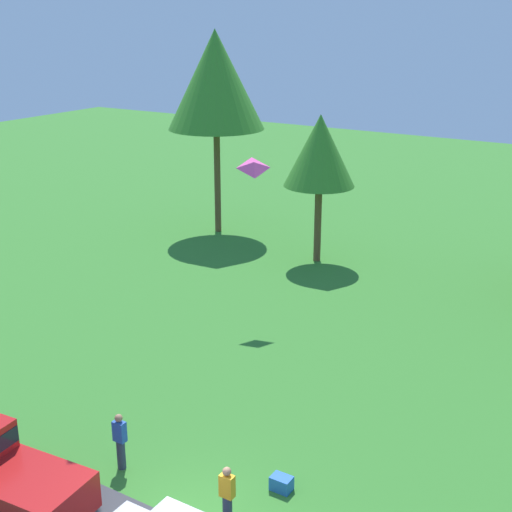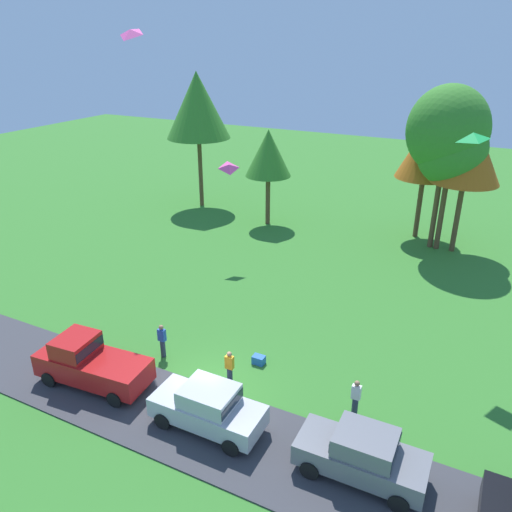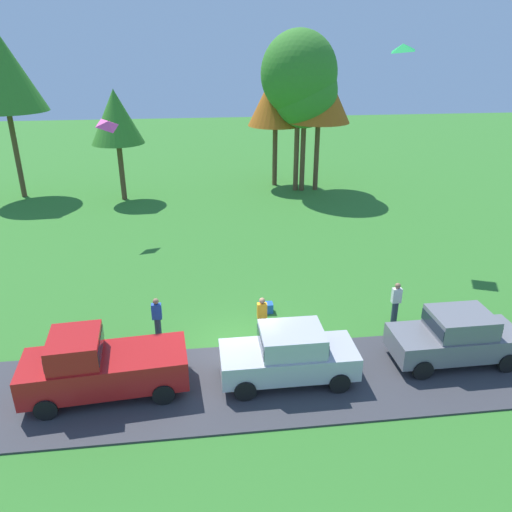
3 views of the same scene
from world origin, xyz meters
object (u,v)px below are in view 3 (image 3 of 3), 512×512
at_px(person_on_lawn, 396,302).
at_px(kite_diamond_trailing_tail, 108,124).
at_px(tree_far_left, 320,90).
at_px(tree_lone_near, 116,117).
at_px(car_sedan_far_end, 289,353).
at_px(tree_left_of_center, 299,74).
at_px(person_watching_sky, 262,318).
at_px(tree_center_back, 276,97).
at_px(tree_right_of_center, 1,70).
at_px(car_sedan_by_flagpole, 457,335).
at_px(person_beside_suv, 157,319).
at_px(car_pickup_near_entrance, 99,365).
at_px(cooler_box, 266,308).
at_px(kite_diamond_mid_center, 403,48).
at_px(tree_far_right, 305,92).

xyz_separation_m(person_on_lawn, kite_diamond_trailing_tail, (-12.04, 11.38, 5.37)).
bearing_deg(kite_diamond_trailing_tail, tree_far_left, 30.69).
bearing_deg(tree_lone_near, car_sedan_far_end, -70.13).
height_order(car_sedan_far_end, tree_left_of_center, tree_left_of_center).
bearing_deg(car_sedan_far_end, person_watching_sky, 101.78).
distance_m(tree_center_back, kite_diamond_trailing_tail, 14.26).
bearing_deg(tree_right_of_center, car_sedan_by_flagpole, -47.53).
relative_size(person_beside_suv, tree_center_back, 0.20).
bearing_deg(car_pickup_near_entrance, tree_lone_near, 94.85).
height_order(tree_right_of_center, cooler_box, tree_right_of_center).
xyz_separation_m(person_watching_sky, tree_left_of_center, (5.20, 19.93, 7.34)).
bearing_deg(person_beside_suv, tree_center_back, 69.94).
height_order(person_on_lawn, person_beside_suv, same).
bearing_deg(car_pickup_near_entrance, tree_center_back, 68.90).
relative_size(car_sedan_by_flagpole, person_beside_suv, 2.58).
distance_m(person_beside_suv, person_watching_sky, 3.87).
height_order(person_on_lawn, kite_diamond_mid_center, kite_diamond_mid_center).
bearing_deg(person_on_lawn, tree_center_back, 94.11).
relative_size(tree_left_of_center, kite_diamond_trailing_tail, 11.13).
bearing_deg(car_pickup_near_entrance, cooler_box, 37.57).
bearing_deg(cooler_box, tree_center_back, 80.06).
bearing_deg(person_on_lawn, car_sedan_by_flagpole, -69.59).
bearing_deg(tree_lone_near, person_on_lawn, -55.60).
distance_m(tree_far_right, kite_diamond_mid_center, 12.52).
bearing_deg(tree_right_of_center, tree_far_left, -2.12).
height_order(tree_far_left, cooler_box, tree_far_left).
xyz_separation_m(person_beside_suv, person_watching_sky, (3.85, -0.42, 0.00)).
height_order(tree_lone_near, kite_diamond_trailing_tail, tree_lone_near).
relative_size(tree_lone_near, tree_far_right, 0.78).
bearing_deg(car_sedan_by_flagpole, tree_left_of_center, 93.15).
relative_size(car_pickup_near_entrance, car_sedan_far_end, 1.17).
distance_m(person_watching_sky, kite_diamond_mid_center, 14.18).
xyz_separation_m(tree_center_back, tree_left_of_center, (1.33, -1.61, 1.68)).
bearing_deg(car_sedan_far_end, tree_right_of_center, 122.97).
relative_size(person_beside_suv, tree_lone_near, 0.23).
relative_size(tree_left_of_center, tree_far_left, 1.18).
bearing_deg(tree_lone_near, car_sedan_by_flagpole, -57.24).
distance_m(car_pickup_near_entrance, person_watching_sky, 6.03).
bearing_deg(person_beside_suv, tree_far_right, 63.92).
bearing_deg(tree_right_of_center, car_sedan_far_end, -57.03).
bearing_deg(tree_center_back, person_on_lawn, -85.89).
bearing_deg(person_on_lawn, car_pickup_near_entrance, -163.87).
bearing_deg(person_beside_suv, person_on_lawn, 0.79).
distance_m(tree_far_right, tree_far_left, 1.05).
bearing_deg(person_on_lawn, person_beside_suv, -179.21).
distance_m(tree_right_of_center, tree_far_right, 20.26).
height_order(car_pickup_near_entrance, kite_diamond_mid_center, kite_diamond_mid_center).
distance_m(person_beside_suv, kite_diamond_trailing_tail, 13.00).
bearing_deg(car_sedan_by_flagpole, tree_lone_near, 122.76).
bearing_deg(car_sedan_far_end, tree_left_of_center, 78.33).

